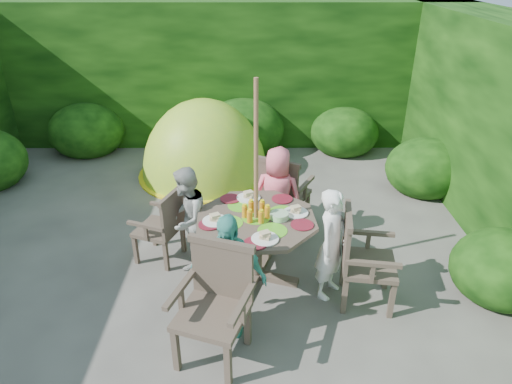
{
  "coord_description": "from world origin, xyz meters",
  "views": [
    {
      "loc": [
        0.8,
        -4.36,
        3.16
      ],
      "look_at": [
        0.81,
        0.09,
        0.85
      ],
      "focal_mm": 32.0,
      "sensor_mm": 36.0,
      "label": 1
    }
  ],
  "objects_px": {
    "child_left": "(187,219)",
    "child_front": "(228,274)",
    "garden_chair_back": "(283,192)",
    "garden_chair_left": "(163,225)",
    "parasol_pole": "(256,188)",
    "garden_chair_front": "(216,301)",
    "dome_tent": "(206,173)",
    "child_back": "(277,196)",
    "garden_chair_right": "(361,257)",
    "child_right": "(332,244)",
    "patio_table": "(257,227)"
  },
  "relations": [
    {
      "from": "child_right",
      "to": "child_left",
      "type": "xyz_separation_m",
      "value": [
        -1.52,
        0.51,
        -0.01
      ]
    },
    {
      "from": "child_right",
      "to": "child_front",
      "type": "xyz_separation_m",
      "value": [
        -1.01,
        -0.5,
        0.02
      ]
    },
    {
      "from": "patio_table",
      "to": "garden_chair_back",
      "type": "xyz_separation_m",
      "value": [
        0.33,
        1.04,
        -0.12
      ]
    },
    {
      "from": "parasol_pole",
      "to": "garden_chair_front",
      "type": "distance_m",
      "value": 1.22
    },
    {
      "from": "garden_chair_right",
      "to": "garden_chair_back",
      "type": "xyz_separation_m",
      "value": [
        -0.7,
        1.41,
        0.0
      ]
    },
    {
      "from": "garden_chair_front",
      "to": "dome_tent",
      "type": "bearing_deg",
      "value": 116.19
    },
    {
      "from": "garden_chair_back",
      "to": "garden_chair_left",
      "type": "bearing_deg",
      "value": 53.89
    },
    {
      "from": "garden_chair_right",
      "to": "garden_chair_left",
      "type": "distance_m",
      "value": 2.2
    },
    {
      "from": "garden_chair_back",
      "to": "child_left",
      "type": "bearing_deg",
      "value": 63.03
    },
    {
      "from": "child_back",
      "to": "patio_table",
      "type": "bearing_deg",
      "value": 86.89
    },
    {
      "from": "parasol_pole",
      "to": "child_front",
      "type": "relative_size",
      "value": 1.78
    },
    {
      "from": "garden_chair_right",
      "to": "child_left",
      "type": "bearing_deg",
      "value": 79.19
    },
    {
      "from": "child_right",
      "to": "garden_chair_left",
      "type": "bearing_deg",
      "value": 104.97
    },
    {
      "from": "garden_chair_front",
      "to": "child_left",
      "type": "relative_size",
      "value": 0.86
    },
    {
      "from": "garden_chair_back",
      "to": "dome_tent",
      "type": "xyz_separation_m",
      "value": [
        -1.16,
        1.66,
        -0.52
      ]
    },
    {
      "from": "garden_chair_left",
      "to": "child_front",
      "type": "height_order",
      "value": "child_front"
    },
    {
      "from": "garden_chair_right",
      "to": "child_back",
      "type": "height_order",
      "value": "child_back"
    },
    {
      "from": "parasol_pole",
      "to": "dome_tent",
      "type": "height_order",
      "value": "parasol_pole"
    },
    {
      "from": "parasol_pole",
      "to": "garden_chair_right",
      "type": "relative_size",
      "value": 2.27
    },
    {
      "from": "garden_chair_front",
      "to": "garden_chair_right",
      "type": "bearing_deg",
      "value": 44.81
    },
    {
      "from": "garden_chair_left",
      "to": "child_left",
      "type": "distance_m",
      "value": 0.33
    },
    {
      "from": "garden_chair_left",
      "to": "garden_chair_front",
      "type": "bearing_deg",
      "value": 47.1
    },
    {
      "from": "child_back",
      "to": "dome_tent",
      "type": "relative_size",
      "value": 0.5
    },
    {
      "from": "garden_chair_right",
      "to": "child_back",
      "type": "bearing_deg",
      "value": 42.99
    },
    {
      "from": "child_left",
      "to": "child_front",
      "type": "relative_size",
      "value": 0.96
    },
    {
      "from": "garden_chair_front",
      "to": "child_left",
      "type": "distance_m",
      "value": 1.35
    },
    {
      "from": "patio_table",
      "to": "child_front",
      "type": "relative_size",
      "value": 1.34
    },
    {
      "from": "garden_chair_back",
      "to": "dome_tent",
      "type": "relative_size",
      "value": 0.4
    },
    {
      "from": "garden_chair_right",
      "to": "garden_chair_left",
      "type": "xyz_separation_m",
      "value": [
        -2.08,
        0.72,
        -0.06
      ]
    },
    {
      "from": "child_left",
      "to": "garden_chair_back",
      "type": "bearing_deg",
      "value": 135.86
    },
    {
      "from": "garden_chair_back",
      "to": "child_left",
      "type": "xyz_separation_m",
      "value": [
        -1.1,
        -0.79,
        0.08
      ]
    },
    {
      "from": "garden_chair_left",
      "to": "garden_chair_front",
      "type": "distance_m",
      "value": 1.55
    },
    {
      "from": "garden_chair_left",
      "to": "child_right",
      "type": "relative_size",
      "value": 0.71
    },
    {
      "from": "child_right",
      "to": "garden_chair_front",
      "type": "bearing_deg",
      "value": 158.64
    },
    {
      "from": "garden_chair_right",
      "to": "dome_tent",
      "type": "bearing_deg",
      "value": 39.45
    },
    {
      "from": "child_right",
      "to": "child_front",
      "type": "bearing_deg",
      "value": 149.9
    },
    {
      "from": "child_back",
      "to": "dome_tent",
      "type": "height_order",
      "value": "dome_tent"
    },
    {
      "from": "garden_chair_front",
      "to": "child_back",
      "type": "xyz_separation_m",
      "value": [
        0.6,
        1.79,
        0.07
      ]
    },
    {
      "from": "garden_chair_right",
      "to": "child_back",
      "type": "relative_size",
      "value": 0.8
    },
    {
      "from": "patio_table",
      "to": "child_right",
      "type": "distance_m",
      "value": 0.8
    },
    {
      "from": "garden_chair_left",
      "to": "dome_tent",
      "type": "xyz_separation_m",
      "value": [
        0.23,
        2.35,
        -0.45
      ]
    },
    {
      "from": "child_back",
      "to": "child_front",
      "type": "distance_m",
      "value": 1.6
    },
    {
      "from": "parasol_pole",
      "to": "garden_chair_left",
      "type": "relative_size",
      "value": 2.58
    },
    {
      "from": "child_right",
      "to": "parasol_pole",
      "type": "bearing_deg",
      "value": 104.9
    },
    {
      "from": "parasol_pole",
      "to": "child_front",
      "type": "bearing_deg",
      "value": -108.62
    },
    {
      "from": "parasol_pole",
      "to": "child_right",
      "type": "relative_size",
      "value": 1.83
    },
    {
      "from": "parasol_pole",
      "to": "garden_chair_back",
      "type": "distance_m",
      "value": 1.24
    },
    {
      "from": "patio_table",
      "to": "garden_chair_right",
      "type": "xyz_separation_m",
      "value": [
        1.03,
        -0.36,
        -0.12
      ]
    },
    {
      "from": "garden_chair_front",
      "to": "child_back",
      "type": "height_order",
      "value": "child_back"
    },
    {
      "from": "garden_chair_right",
      "to": "garden_chair_front",
      "type": "distance_m",
      "value": 1.53
    }
  ]
}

